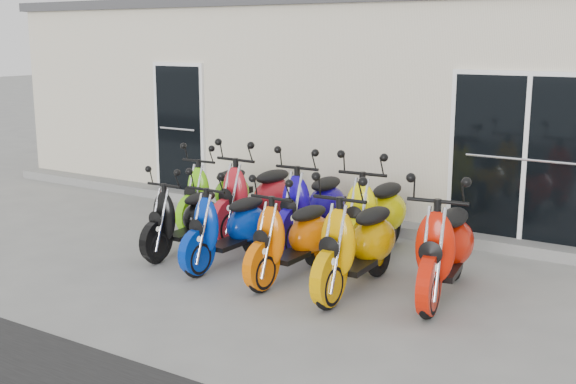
% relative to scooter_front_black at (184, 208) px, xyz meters
% --- Properties ---
extents(ground, '(80.00, 80.00, 0.00)m').
position_rel_scooter_front_black_xyz_m(ground, '(1.00, 0.31, -0.59)').
color(ground, gray).
rests_on(ground, ground).
extents(building, '(14.00, 6.00, 3.20)m').
position_rel_scooter_front_black_xyz_m(building, '(1.00, 5.51, 1.01)').
color(building, beige).
rests_on(building, ground).
extents(roof_cap, '(14.20, 6.20, 0.16)m').
position_rel_scooter_front_black_xyz_m(roof_cap, '(1.00, 5.51, 2.69)').
color(roof_cap, '#3F3F42').
rests_on(roof_cap, building).
extents(front_step, '(14.00, 0.40, 0.15)m').
position_rel_scooter_front_black_xyz_m(front_step, '(1.00, 2.33, -0.51)').
color(front_step, gray).
rests_on(front_step, ground).
extents(door_left, '(1.07, 0.08, 2.22)m').
position_rel_scooter_front_black_xyz_m(door_left, '(-2.20, 2.48, 0.67)').
color(door_left, black).
rests_on(door_left, front_step).
extents(door_right, '(2.02, 0.08, 2.22)m').
position_rel_scooter_front_black_xyz_m(door_right, '(3.60, 2.48, 0.67)').
color(door_right, black).
rests_on(door_right, front_step).
extents(scooter_front_black, '(0.64, 1.62, 1.18)m').
position_rel_scooter_front_black_xyz_m(scooter_front_black, '(0.00, 0.00, 0.00)').
color(scooter_front_black, black).
rests_on(scooter_front_black, ground).
extents(scooter_front_blue, '(0.65, 1.69, 1.24)m').
position_rel_scooter_front_black_xyz_m(scooter_front_blue, '(0.79, -0.10, 0.03)').
color(scooter_front_blue, '#03289D').
rests_on(scooter_front_blue, ground).
extents(scooter_front_orange_a, '(0.66, 1.72, 1.26)m').
position_rel_scooter_front_black_xyz_m(scooter_front_orange_a, '(1.70, -0.11, 0.04)').
color(scooter_front_orange_a, '#E45F02').
rests_on(scooter_front_orange_a, ground).
extents(scooter_front_orange_b, '(0.73, 1.88, 1.38)m').
position_rel_scooter_front_black_xyz_m(scooter_front_orange_b, '(2.53, -0.10, 0.10)').
color(scooter_front_orange_b, '#DB9700').
rests_on(scooter_front_orange_b, ground).
extents(scooter_front_red, '(0.97, 2.00, 1.41)m').
position_rel_scooter_front_black_xyz_m(scooter_front_red, '(3.39, 0.24, 0.12)').
color(scooter_front_red, red).
rests_on(scooter_front_red, ground).
extents(scooter_back_green, '(0.68, 1.75, 1.28)m').
position_rel_scooter_front_black_xyz_m(scooter_back_green, '(-0.46, 1.25, 0.05)').
color(scooter_back_green, '#69D20E').
rests_on(scooter_back_green, ground).
extents(scooter_back_red, '(0.74, 1.92, 1.41)m').
position_rel_scooter_front_black_xyz_m(scooter_back_red, '(0.30, 1.16, 0.12)').
color(scooter_back_red, red).
rests_on(scooter_back_red, ground).
extents(scooter_back_blue, '(0.79, 1.91, 1.38)m').
position_rel_scooter_front_black_xyz_m(scooter_back_blue, '(1.21, 1.18, 0.10)').
color(scooter_back_blue, '#140595').
rests_on(scooter_back_blue, ground).
extents(scooter_back_yellow, '(0.84, 1.96, 1.41)m').
position_rel_scooter_front_black_xyz_m(scooter_back_yellow, '(2.13, 1.16, 0.12)').
color(scooter_back_yellow, '#FFF204').
rests_on(scooter_back_yellow, ground).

